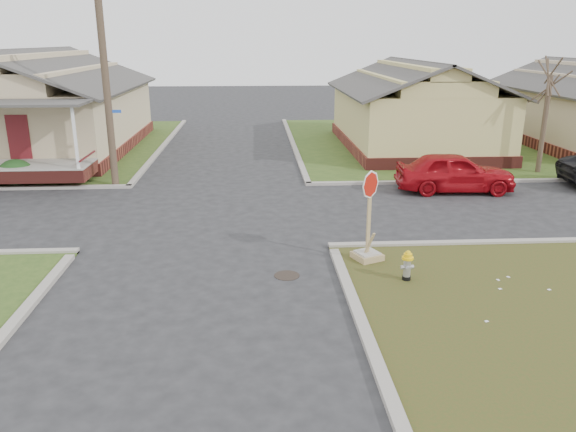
{
  "coord_description": "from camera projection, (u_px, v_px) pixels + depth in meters",
  "views": [
    {
      "loc": [
        1.46,
        -13.48,
        5.68
      ],
      "look_at": [
        2.32,
        1.0,
        1.1
      ],
      "focal_mm": 35.0,
      "sensor_mm": 36.0,
      "label": 1
    }
  ],
  "objects": [
    {
      "name": "fire_hydrant",
      "position": [
        407.0,
        264.0,
        13.62
      ],
      "size": [
        0.28,
        0.28,
        0.76
      ],
      "rotation": [
        0.0,
        0.0,
        0.05
      ],
      "color": "black",
      "rests_on": "ground"
    },
    {
      "name": "corner_house",
      "position": [
        33.0,
        108.0,
        29.09
      ],
      "size": [
        10.1,
        15.5,
        5.3
      ],
      "color": "maroon",
      "rests_on": "ground"
    },
    {
      "name": "tree_mid_right",
      "position": [
        544.0,
        124.0,
        24.31
      ],
      "size": [
        0.22,
        0.22,
        4.2
      ],
      "primitive_type": "cylinder",
      "color": "#413225",
      "rests_on": "verge_far_right"
    },
    {
      "name": "red_sedan",
      "position": [
        455.0,
        172.0,
        21.7
      ],
      "size": [
        4.59,
        2.07,
        1.53
      ],
      "primitive_type": "imported",
      "rotation": [
        0.0,
        0.0,
        1.51
      ],
      "color": "#A20B13",
      "rests_on": "ground"
    },
    {
      "name": "curbs",
      "position": [
        214.0,
        213.0,
        19.22
      ],
      "size": [
        80.0,
        40.0,
        0.12
      ],
      "primitive_type": null,
      "color": "#9C968D",
      "rests_on": "ground"
    },
    {
      "name": "manhole",
      "position": [
        287.0,
        275.0,
        14.1
      ],
      "size": [
        0.64,
        0.64,
        0.01
      ],
      "primitive_type": "cylinder",
      "color": "black",
      "rests_on": "ground"
    },
    {
      "name": "stop_sign",
      "position": [
        368.0,
        241.0,
        14.89
      ],
      "size": [
        0.69,
        0.67,
        2.44
      ],
      "rotation": [
        0.0,
        0.0,
        0.42
      ],
      "color": "#9E8756",
      "rests_on": "ground"
    },
    {
      "name": "side_house_yellow",
      "position": [
        414.0,
        107.0,
        30.07
      ],
      "size": [
        7.6,
        11.6,
        4.7
      ],
      "color": "maroon",
      "rests_on": "ground"
    },
    {
      "name": "hedge_right",
      "position": [
        16.0,
        172.0,
        22.52
      ],
      "size": [
        1.4,
        1.15,
        1.07
      ],
      "primitive_type": "ellipsoid",
      "color": "#183C15",
      "rests_on": "verge_far_left"
    },
    {
      "name": "utility_pole",
      "position": [
        105.0,
        67.0,
        21.29
      ],
      "size": [
        1.8,
        0.28,
        9.0
      ],
      "color": "#413225",
      "rests_on": "ground"
    },
    {
      "name": "ground",
      "position": [
        201.0,
        270.0,
        14.46
      ],
      "size": [
        120.0,
        120.0,
        0.0
      ],
      "primitive_type": "plane",
      "color": "#242426",
      "rests_on": "ground"
    }
  ]
}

